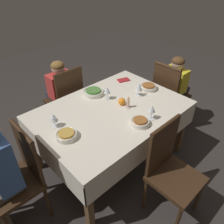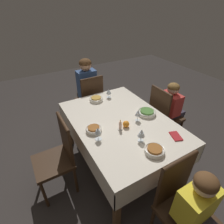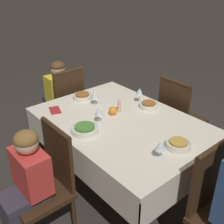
{
  "view_description": "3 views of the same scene",
  "coord_description": "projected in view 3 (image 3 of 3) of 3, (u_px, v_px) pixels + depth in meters",
  "views": [
    {
      "loc": [
        1.24,
        1.33,
        2.0
      ],
      "look_at": [
        0.08,
        0.09,
        0.77
      ],
      "focal_mm": 35.0,
      "sensor_mm": 36.0,
      "label": 1
    },
    {
      "loc": [
        -1.41,
        0.93,
        1.96
      ],
      "look_at": [
        0.05,
        0.09,
        0.85
      ],
      "focal_mm": 28.0,
      "sensor_mm": 36.0,
      "label": 2
    },
    {
      "loc": [
        1.57,
        -1.43,
        1.92
      ],
      "look_at": [
        -0.08,
        -0.04,
        0.79
      ],
      "focal_mm": 45.0,
      "sensor_mm": 36.0,
      "label": 3
    }
  ],
  "objects": [
    {
      "name": "chair_south",
      "position": [
        47.0,
        181.0,
        2.05
      ],
      "size": [
        0.4,
        0.4,
        0.95
      ],
      "color": "#382314",
      "rests_on": "ground_plane"
    },
    {
      "name": "chair_north",
      "position": [
        178.0,
        116.0,
        2.95
      ],
      "size": [
        0.4,
        0.4,
        0.95
      ],
      "rotation": [
        0.0,
        0.0,
        3.14
      ],
      "color": "#382314",
      "rests_on": "ground_plane"
    },
    {
      "name": "wine_glass_north",
      "position": [
        139.0,
        92.0,
        2.71
      ],
      "size": [
        0.07,
        0.07,
        0.15
      ],
      "color": "white",
      "rests_on": "dining_table"
    },
    {
      "name": "dining_table",
      "position": [
        121.0,
        129.0,
        2.47
      ],
      "size": [
        1.52,
        1.07,
        0.73
      ],
      "color": "silver",
      "rests_on": "ground_plane"
    },
    {
      "name": "bowl_south",
      "position": [
        85.0,
        129.0,
        2.26
      ],
      "size": [
        0.23,
        0.23,
        0.06
      ],
      "color": "silver",
      "rests_on": "dining_table"
    },
    {
      "name": "candle_centerpiece",
      "position": [
        119.0,
        107.0,
        2.56
      ],
      "size": [
        0.05,
        0.05,
        0.13
      ],
      "color": "beige",
      "rests_on": "dining_table"
    },
    {
      "name": "ground_plane",
      "position": [
        120.0,
        185.0,
        2.77
      ],
      "size": [
        8.0,
        8.0,
        0.0
      ],
      "primitive_type": "plane",
      "color": "#332D2B"
    },
    {
      "name": "chair_west",
      "position": [
        65.0,
        103.0,
        3.23
      ],
      "size": [
        0.4,
        0.4,
        0.95
      ],
      "rotation": [
        0.0,
        0.0,
        -1.57
      ],
      "color": "#382314",
      "rests_on": "ground_plane"
    },
    {
      "name": "person_child_yellow",
      "position": [
        58.0,
        96.0,
        3.33
      ],
      "size": [
        0.33,
        0.3,
        0.99
      ],
      "rotation": [
        0.0,
        0.0,
        -1.57
      ],
      "color": "#383342",
      "rests_on": "ground_plane"
    },
    {
      "name": "person_child_red",
      "position": [
        25.0,
        189.0,
        1.94
      ],
      "size": [
        0.3,
        0.33,
        0.99
      ],
      "color": "#383342",
      "rests_on": "ground_plane"
    },
    {
      "name": "wine_glass_east",
      "position": [
        160.0,
        146.0,
        1.92
      ],
      "size": [
        0.08,
        0.08,
        0.13
      ],
      "color": "white",
      "rests_on": "dining_table"
    },
    {
      "name": "bowl_north",
      "position": [
        149.0,
        105.0,
        2.65
      ],
      "size": [
        0.17,
        0.17,
        0.06
      ],
      "color": "silver",
      "rests_on": "dining_table"
    },
    {
      "name": "wine_glass_south",
      "position": [
        99.0,
        112.0,
        2.36
      ],
      "size": [
        0.07,
        0.07,
        0.15
      ],
      "color": "white",
      "rests_on": "dining_table"
    },
    {
      "name": "bowl_east",
      "position": [
        178.0,
        144.0,
        2.06
      ],
      "size": [
        0.19,
        0.19,
        0.06
      ],
      "color": "silver",
      "rests_on": "dining_table"
    },
    {
      "name": "orange_fruit",
      "position": [
        113.0,
        111.0,
        2.52
      ],
      "size": [
        0.08,
        0.08,
        0.08
      ],
      "primitive_type": "sphere",
      "color": "orange",
      "rests_on": "dining_table"
    },
    {
      "name": "napkin_red_folded",
      "position": [
        55.0,
        110.0,
        2.6
      ],
      "size": [
        0.17,
        0.13,
        0.01
      ],
      "rotation": [
        0.0,
        0.0,
        -0.33
      ],
      "color": "#AD2328",
      "rests_on": "dining_table"
    },
    {
      "name": "wine_glass_west",
      "position": [
        95.0,
        95.0,
        2.67
      ],
      "size": [
        0.08,
        0.08,
        0.15
      ],
      "color": "white",
      "rests_on": "dining_table"
    },
    {
      "name": "bowl_west",
      "position": [
        83.0,
        96.0,
        2.83
      ],
      "size": [
        0.19,
        0.19,
        0.06
      ],
      "color": "silver",
      "rests_on": "dining_table"
    },
    {
      "name": "chair_east",
      "position": [
        219.0,
        208.0,
        1.83
      ],
      "size": [
        0.4,
        0.4,
        0.95
      ],
      "rotation": [
        0.0,
        0.0,
        1.57
      ],
      "color": "#382314",
      "rests_on": "ground_plane"
    }
  ]
}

